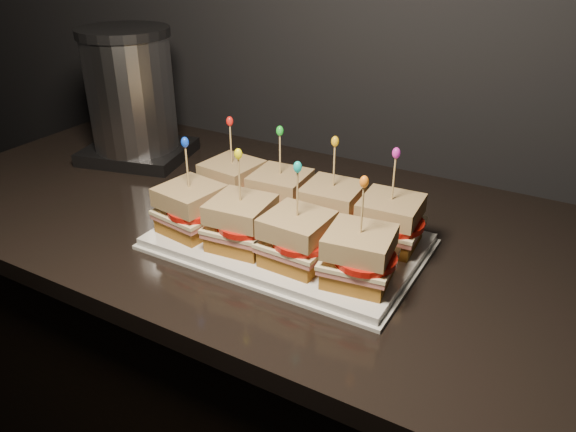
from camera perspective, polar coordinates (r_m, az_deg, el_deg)
The scene contains 63 objects.
granite_slab at distance 0.90m, azimuth 19.94°, elevation -6.69°, with size 2.18×0.67×0.03m, color black.
platter at distance 0.91m, azimuth 0.00°, elevation -2.57°, with size 0.41×0.26×0.02m, color silver.
platter_rim at distance 0.91m, azimuth 0.00°, elevation -2.89°, with size 0.43×0.27×0.01m, color silver.
sandwich_0_bread_bot at distance 1.02m, azimuth -5.57°, elevation 2.01°, with size 0.09×0.09×0.02m, color brown.
sandwich_0_ham at distance 1.01m, azimuth -5.61°, elevation 2.84°, with size 0.10×0.09×0.01m, color #C8635B.
sandwich_0_cheese at distance 1.01m, azimuth -5.63°, elevation 3.20°, with size 0.10×0.09×0.01m, color #F7E6AA.
sandwich_0_tomato at distance 0.99m, azimuth -5.28°, elevation 3.33°, with size 0.09×0.09×0.01m, color red.
sandwich_0_bread_top at distance 1.00m, azimuth -5.70°, elevation 4.62°, with size 0.09×0.09×0.03m, color brown.
sandwich_0_pick at distance 0.98m, azimuth -5.82°, elevation 7.05°, with size 0.00×0.00×0.09m, color tan.
sandwich_0_frill at distance 0.96m, azimuth -5.95°, elevation 9.55°, with size 0.01×0.01×0.02m, color red.
sandwich_1_bread_bot at distance 0.97m, azimuth -0.78°, elevation 0.77°, with size 0.09×0.09×0.02m, color brown.
sandwich_1_ham at distance 0.96m, azimuth -0.79°, elevation 1.62°, with size 0.10×0.09×0.01m, color #C8635B.
sandwich_1_cheese at distance 0.96m, azimuth -0.79°, elevation 2.00°, with size 0.10×0.09×0.01m, color #F7E6AA.
sandwich_1_tomato at distance 0.94m, azimuth -0.35°, elevation 2.12°, with size 0.09×0.09×0.01m, color red.
sandwich_1_bread_top at distance 0.95m, azimuth -0.80°, elevation 3.48°, with size 0.09×0.09×0.03m, color brown.
sandwich_1_pick at distance 0.93m, azimuth -0.82°, elevation 6.02°, with size 0.00×0.00×0.09m, color tan.
sandwich_1_frill at distance 0.91m, azimuth -0.84°, elevation 8.65°, with size 0.01×0.01×0.02m, color green.
sandwich_2_bread_bot at distance 0.93m, azimuth 4.47°, elevation -0.61°, with size 0.09×0.09×0.02m, color brown.
sandwich_2_ham at distance 0.92m, azimuth 4.50°, elevation 0.28°, with size 0.10×0.09×0.01m, color #C8635B.
sandwich_2_cheese at distance 0.92m, azimuth 4.52°, elevation 0.67°, with size 0.10×0.09×0.01m, color #F7E6AA.
sandwich_2_tomato at distance 0.90m, azimuth 5.05°, elevation 0.77°, with size 0.09×0.09×0.01m, color red.
sandwich_2_bread_top at distance 0.90m, azimuth 4.58°, elevation 2.20°, with size 0.09×0.09×0.03m, color brown.
sandwich_2_pick at distance 0.89m, azimuth 4.69°, elevation 4.83°, with size 0.00×0.00×0.09m, color tan.
sandwich_2_frill at distance 0.87m, azimuth 4.80°, elevation 7.57°, with size 0.01×0.01×0.02m, color #EDAF15.
sandwich_3_bread_bot at distance 0.89m, azimuth 10.15°, elevation -2.09°, with size 0.09×0.09×0.02m, color brown.
sandwich_3_ham at distance 0.89m, azimuth 10.23°, elevation -1.18°, with size 0.10×0.09×0.01m, color #C8635B.
sandwich_3_cheese at distance 0.88m, azimuth 10.27°, elevation -0.79°, with size 0.10×0.09×0.01m, color #F7E6AA.
sandwich_3_tomato at distance 0.87m, azimuth 10.90°, elevation -0.70°, with size 0.09×0.09×0.01m, color red.
sandwich_3_bread_top at distance 0.87m, azimuth 10.42°, elevation 0.78°, with size 0.09×0.09×0.03m, color brown.
sandwich_3_pick at distance 0.85m, azimuth 10.67°, elevation 3.49°, with size 0.00×0.00×0.09m, color tan.
sandwich_3_frill at distance 0.83m, azimuth 10.94°, elevation 6.31°, with size 0.01×0.01×0.02m, color #CD23A7.
sandwich_4_bread_bot at distance 0.93m, azimuth -9.71°, elevation -0.72°, with size 0.09×0.09×0.02m, color brown.
sandwich_4_ham at distance 0.93m, azimuth -9.79°, elevation 0.16°, with size 0.10×0.09×0.01m, color #C8635B.
sandwich_4_cheese at distance 0.92m, azimuth -9.83°, elevation 0.55°, with size 0.10×0.09×0.01m, color #F7E6AA.
sandwich_4_tomato at distance 0.91m, azimuth -9.51°, elevation 0.65°, with size 0.09×0.09×0.01m, color red.
sandwich_4_bread_top at distance 0.91m, azimuth -9.96°, elevation 2.06°, with size 0.09×0.09×0.03m, color brown.
sandwich_4_pick at distance 0.89m, azimuth -10.19°, elevation 4.68°, with size 0.00×0.00×0.09m, color tan.
sandwich_4_frill at distance 0.88m, azimuth -10.44°, elevation 7.38°, with size 0.01×0.01×0.02m, color blue.
sandwich_5_bread_bot at distance 0.88m, azimuth -4.71°, elevation -2.24°, with size 0.09×0.09×0.02m, color brown.
sandwich_5_ham at distance 0.87m, azimuth -4.75°, elevation -1.33°, with size 0.10×0.09×0.01m, color #C8635B.
sandwich_5_cheese at distance 0.87m, azimuth -4.76°, elevation -0.92°, with size 0.10×0.09×0.01m, color #F7E6AA.
sandwich_5_tomato at distance 0.85m, azimuth -4.34°, elevation -0.84°, with size 0.09×0.09×0.01m, color red.
sandwich_5_bread_top at distance 0.86m, azimuth -4.83°, elevation 0.67°, with size 0.09×0.09×0.03m, color brown.
sandwich_5_pick at distance 0.84m, azimuth -4.95°, elevation 3.43°, with size 0.00×0.00×0.09m, color tan.
sandwich_5_frill at distance 0.82m, azimuth -5.08°, elevation 6.30°, with size 0.01×0.01×0.02m, color yellow.
sandwich_6_bread_bot at distance 0.83m, azimuth 0.91°, elevation -3.93°, with size 0.09×0.09×0.02m, color brown.
sandwich_6_ham at distance 0.83m, azimuth 0.91°, elevation -2.98°, with size 0.10×0.09×0.01m, color #C8635B.
sandwich_6_cheese at distance 0.82m, azimuth 0.92°, elevation -2.56°, with size 0.10×0.09×0.01m, color #F7E6AA.
sandwich_6_tomato at distance 0.81m, azimuth 1.46°, elevation -2.50°, with size 0.09×0.09×0.01m, color red.
sandwich_6_bread_top at distance 0.81m, azimuth 0.93°, elevation -0.90°, with size 0.09×0.09×0.03m, color brown.
sandwich_6_pick at distance 0.79m, azimuth 0.96°, elevation 1.98°, with size 0.00×0.00×0.09m, color tan.
sandwich_6_frill at distance 0.77m, azimuth 0.98°, elevation 5.00°, with size 0.01×0.01×0.02m, color #11BCB0.
sandwich_7_bread_bot at distance 0.80m, azimuth 7.11°, elevation -5.74°, with size 0.09×0.09×0.02m, color brown.
sandwich_7_ham at distance 0.79m, azimuth 7.18°, elevation -4.77°, with size 0.10×0.09×0.01m, color #C8635B.
sandwich_7_cheese at distance 0.79m, azimuth 7.21°, elevation -4.33°, with size 0.10×0.09×0.01m, color #F7E6AA.
sandwich_7_tomato at distance 0.77m, azimuth 7.88°, elevation -4.30°, with size 0.09×0.09×0.01m, color red.
sandwich_7_bread_top at distance 0.77m, azimuth 7.33°, elevation -2.63°, with size 0.09×0.09×0.03m, color brown.
sandwich_7_pick at distance 0.75m, azimuth 7.53°, elevation 0.34°, with size 0.00×0.00×0.09m, color tan.
sandwich_7_frill at distance 0.73m, azimuth 7.74°, elevation 3.48°, with size 0.01×0.01×0.02m, color orange.
appliance_base at distance 1.30m, azimuth -14.94°, elevation 6.33°, with size 0.22×0.18×0.03m, color #262628.
appliance_body at distance 1.27m, azimuth -15.66°, elevation 11.86°, with size 0.18×0.18×0.24m, color silver.
appliance_lid at distance 1.24m, azimuth -16.43°, elevation 17.48°, with size 0.19×0.19×0.02m, color #262628.
appliance at distance 1.27m, azimuth -15.64°, elevation 11.67°, with size 0.22×0.18×0.28m, color silver, non-canonical shape.
Camera 1 is at (0.07, 0.92, 1.33)m, focal length 35.00 mm.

